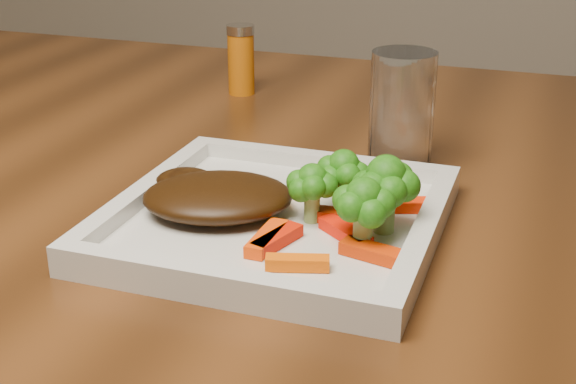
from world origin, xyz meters
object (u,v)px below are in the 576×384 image
(spice_shaker, at_px, (241,60))
(drinking_glass, at_px, (402,111))
(plate, at_px, (277,224))
(steak, at_px, (218,197))

(spice_shaker, xyz_separation_m, drinking_glass, (0.26, -0.20, 0.01))
(spice_shaker, relative_size, drinking_glass, 0.77)
(drinking_glass, bearing_deg, spice_shaker, 141.74)
(plate, relative_size, spice_shaker, 2.93)
(steak, distance_m, spice_shaker, 0.42)
(spice_shaker, bearing_deg, drinking_glass, -38.26)
(steak, height_order, spice_shaker, spice_shaker)
(plate, height_order, drinking_glass, drinking_glass)
(plate, xyz_separation_m, drinking_glass, (0.07, 0.18, 0.05))
(plate, xyz_separation_m, steak, (-0.05, -0.01, 0.02))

